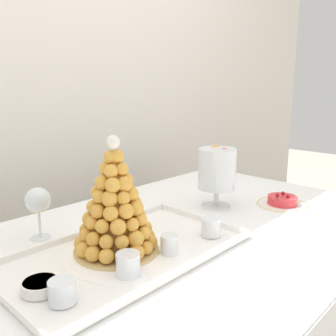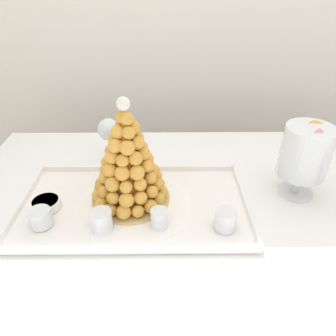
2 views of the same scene
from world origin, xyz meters
The scene contains 12 objects.
backdrop_wall centered at (0.00, 0.82, 1.25)m, with size 4.80×0.10×2.50m, color silver.
buffet_table centered at (0.00, 0.00, 0.68)m, with size 1.60×1.00×0.77m.
serving_tray centered at (-0.23, 0.00, 0.78)m, with size 0.67×0.38×0.02m.
croquembouche centered at (-0.24, 0.03, 0.91)m, with size 0.24×0.24×0.32m.
dessert_cup_left centered at (-0.47, -0.09, 0.80)m, with size 0.06×0.06×0.05m.
dessert_cup_mid_left centered at (-0.30, -0.10, 0.81)m, with size 0.06×0.06×0.06m.
dessert_cup_centre centered at (-0.15, -0.09, 0.81)m, with size 0.05×0.05×0.05m.
dessert_cup_mid_right centered at (0.03, -0.10, 0.81)m, with size 0.06×0.06×0.06m.
creme_brulee_ramekin centered at (-0.48, -0.01, 0.80)m, with size 0.08×0.08×0.02m.
macaron_goblet centered at (0.28, 0.06, 0.92)m, with size 0.14×0.14×0.24m.
fruit_tart_plate centered at (0.46, -0.12, 0.79)m, with size 0.20×0.20×0.05m.
wine_glass centered at (-0.33, 0.27, 0.89)m, with size 0.08×0.08×0.16m.
Camera 1 is at (-0.82, -0.72, 1.23)m, focal length 38.95 mm.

